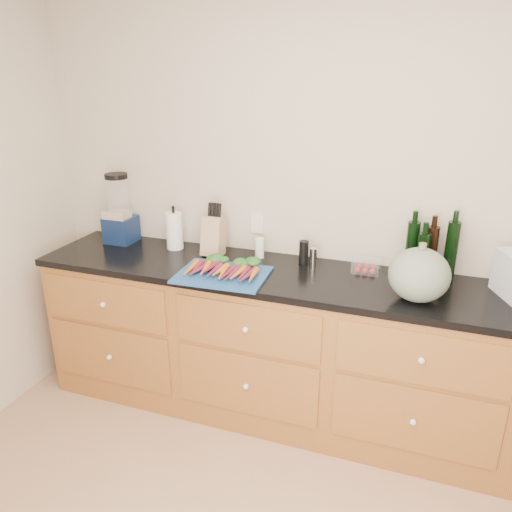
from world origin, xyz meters
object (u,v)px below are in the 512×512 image
at_px(squash, 419,275).
at_px(paper_towel, 174,231).
at_px(cutting_board, 223,275).
at_px(tomato_box, 366,266).
at_px(blender_appliance, 119,213).
at_px(knife_block, 214,236).
at_px(carrots, 225,268).

xyz_separation_m(squash, paper_towel, (-1.50, 0.28, -0.02)).
height_order(cutting_board, tomato_box, tomato_box).
xyz_separation_m(blender_appliance, paper_towel, (0.40, 0.00, -0.08)).
bearing_deg(paper_towel, cutting_board, -34.45).
distance_m(cutting_board, squash, 1.05).
height_order(blender_appliance, tomato_box, blender_appliance).
bearing_deg(tomato_box, cutting_board, -156.14).
height_order(cutting_board, squash, squash).
relative_size(paper_towel, knife_block, 0.98).
height_order(carrots, knife_block, knife_block).
bearing_deg(knife_block, paper_towel, 175.95).
height_order(cutting_board, carrots, carrots).
distance_m(carrots, knife_block, 0.34).
xyz_separation_m(cutting_board, tomato_box, (0.75, 0.33, 0.03)).
xyz_separation_m(paper_towel, knife_block, (0.28, -0.02, 0.00)).
xyz_separation_m(paper_towel, tomato_box, (1.21, 0.01, -0.08)).
height_order(squash, knife_block, squash).
bearing_deg(squash, paper_towel, 169.60).
bearing_deg(carrots, knife_block, 124.41).
height_order(carrots, tomato_box, tomato_box).
distance_m(paper_towel, knife_block, 0.28).
xyz_separation_m(carrots, knife_block, (-0.18, 0.27, 0.09)).
distance_m(cutting_board, knife_block, 0.37).
height_order(paper_towel, knife_block, knife_block).
bearing_deg(cutting_board, paper_towel, 145.55).
bearing_deg(squash, tomato_box, 135.48).
relative_size(cutting_board, tomato_box, 3.24).
bearing_deg(blender_appliance, knife_block, -1.47).
bearing_deg(knife_block, squash, -11.84).
height_order(blender_appliance, knife_block, blender_appliance).
bearing_deg(tomato_box, paper_towel, -179.53).
xyz_separation_m(cutting_board, paper_towel, (-0.47, 0.32, 0.11)).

